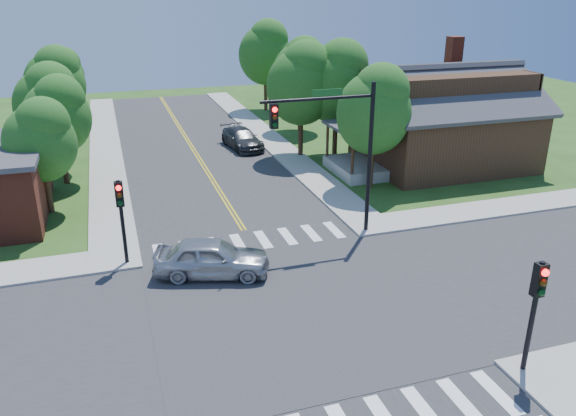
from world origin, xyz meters
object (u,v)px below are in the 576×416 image
object	(u,v)px
signal_mast_ne	(337,137)
car_dgrey	(242,139)
signal_pole_nw	(121,207)
signal_pole_se	(537,297)
car_silver	(212,258)
house_ne	(444,115)

from	to	relation	value
signal_mast_ne	car_dgrey	size ratio (longest dim) A/B	1.42
signal_pole_nw	car_dgrey	size ratio (longest dim) A/B	0.75
signal_pole_se	car_silver	world-z (taller)	signal_pole_se
signal_mast_ne	signal_pole_nw	world-z (taller)	signal_mast_ne
signal_pole_nw	car_silver	bearing A→B (deg)	-32.26
signal_pole_nw	house_ne	xyz separation A→B (m)	(20.71, 8.66, 0.67)
signal_pole_nw	car_silver	world-z (taller)	signal_pole_nw
signal_mast_ne	signal_pole_nw	distance (m)	9.76
signal_mast_ne	signal_pole_nw	bearing A→B (deg)	-179.93
signal_pole_se	signal_pole_nw	world-z (taller)	same
house_ne	car_silver	bearing A→B (deg)	-148.35
signal_mast_ne	house_ne	world-z (taller)	signal_mast_ne
signal_pole_se	house_ne	bearing A→B (deg)	64.42
signal_pole_se	car_silver	xyz separation A→B (m)	(-7.91, 9.12, -1.87)
signal_pole_nw	car_dgrey	distance (m)	19.03
car_dgrey	car_silver	bearing A→B (deg)	-114.56
signal_pole_se	signal_pole_nw	distance (m)	15.84
signal_pole_se	car_dgrey	size ratio (longest dim) A/B	0.75
house_ne	car_silver	distance (m)	20.62
signal_pole_se	signal_pole_nw	bearing A→B (deg)	135.00
signal_mast_ne	house_ne	distance (m)	14.23
signal_pole_se	house_ne	size ratio (longest dim) A/B	0.29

